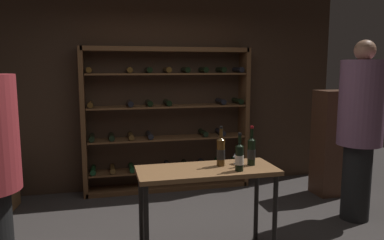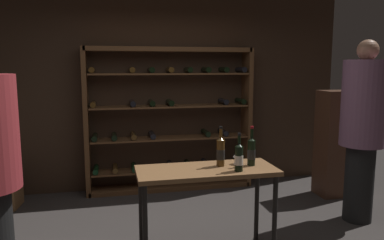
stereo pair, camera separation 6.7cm
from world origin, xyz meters
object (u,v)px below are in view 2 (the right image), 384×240
(display_cabinet, at_px, (335,143))
(wine_glass_stemmed_right, at_px, (237,154))
(wine_rack, at_px, (170,120))
(tasting_table, at_px, (207,180))
(wine_bottle_gold_foil, at_px, (221,152))
(person_host_in_suit, at_px, (363,124))
(wine_bottle_amber_reserve, at_px, (239,157))
(wine_bottle_red_label, at_px, (251,151))

(display_cabinet, relative_size, wine_glass_stemmed_right, 10.77)
(wine_rack, height_order, wine_glass_stemmed_right, wine_rack)
(tasting_table, distance_m, display_cabinet, 2.47)
(wine_bottle_gold_foil, bearing_deg, display_cabinet, 31.46)
(person_host_in_suit, bearing_deg, wine_bottle_gold_foil, 9.27)
(wine_bottle_amber_reserve, bearing_deg, wine_bottle_red_label, 41.00)
(person_host_in_suit, xyz_separation_m, wine_bottle_amber_reserve, (-1.65, -0.58, -0.15))
(wine_rack, height_order, person_host_in_suit, person_host_in_suit)
(person_host_in_suit, bearing_deg, wine_rack, -42.39)
(person_host_in_suit, distance_m, wine_bottle_amber_reserve, 1.75)
(wine_bottle_red_label, bearing_deg, display_cabinet, 36.33)
(person_host_in_suit, distance_m, wine_bottle_gold_foil, 1.80)
(tasting_table, bearing_deg, person_host_in_suit, 13.10)
(wine_bottle_amber_reserve, height_order, wine_glass_stemmed_right, wine_bottle_amber_reserve)
(wine_bottle_amber_reserve, xyz_separation_m, wine_bottle_red_label, (0.17, 0.15, 0.01))
(wine_rack, xyz_separation_m, display_cabinet, (2.13, -0.72, -0.28))
(wine_bottle_gold_foil, bearing_deg, wine_bottle_amber_reserve, -61.08)
(tasting_table, relative_size, wine_glass_stemmed_right, 9.38)
(tasting_table, height_order, wine_bottle_red_label, wine_bottle_red_label)
(wine_rack, bearing_deg, wine_bottle_amber_reserve, -83.19)
(tasting_table, relative_size, person_host_in_suit, 0.61)
(display_cabinet, bearing_deg, wine_bottle_amber_reserve, -143.21)
(person_host_in_suit, height_order, wine_bottle_gold_foil, person_host_in_suit)
(wine_bottle_gold_foil, xyz_separation_m, wine_bottle_amber_reserve, (0.11, -0.19, -0.01))
(wine_bottle_gold_foil, xyz_separation_m, wine_glass_stemmed_right, (0.17, 0.03, -0.04))
(wine_glass_stemmed_right, bearing_deg, wine_rack, 99.48)
(wine_rack, distance_m, display_cabinet, 2.27)
(tasting_table, xyz_separation_m, display_cabinet, (2.12, 1.26, -0.03))
(person_host_in_suit, distance_m, display_cabinet, 0.94)
(display_cabinet, relative_size, wine_bottle_gold_foil, 3.90)
(tasting_table, relative_size, display_cabinet, 0.87)
(tasting_table, distance_m, wine_bottle_amber_reserve, 0.36)
(wine_rack, bearing_deg, person_host_in_suit, -39.09)
(tasting_table, height_order, wine_bottle_amber_reserve, wine_bottle_amber_reserve)
(display_cabinet, bearing_deg, wine_bottle_gold_foil, -148.54)
(person_host_in_suit, bearing_deg, wine_bottle_amber_reserve, 16.15)
(display_cabinet, height_order, wine_bottle_amber_reserve, display_cabinet)
(wine_bottle_red_label, bearing_deg, person_host_in_suit, 16.28)
(tasting_table, bearing_deg, wine_bottle_gold_foil, 19.35)
(wine_rack, xyz_separation_m, person_host_in_suit, (1.90, -1.54, 0.12))
(wine_glass_stemmed_right, bearing_deg, display_cabinet, 33.18)
(tasting_table, relative_size, wine_bottle_amber_reserve, 3.71)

